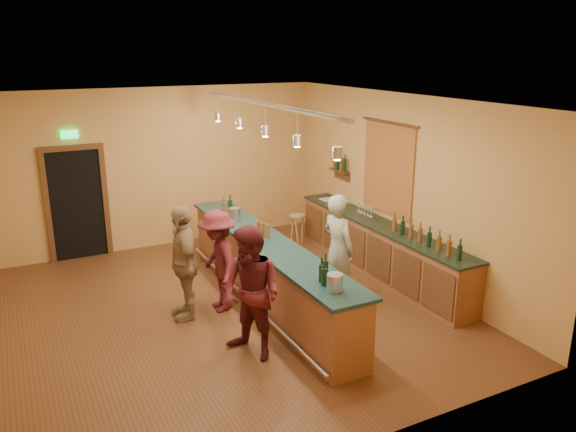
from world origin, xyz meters
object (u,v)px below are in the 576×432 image
customer_a (252,294)px  customer_b (184,262)px  bar_stool (297,222)px  tasting_bar (267,267)px  bartender (338,250)px  back_counter (380,248)px  customer_c (218,261)px

customer_a → customer_b: 1.57m
bar_stool → customer_b: bearing=-145.2°
tasting_bar → bar_stool: 2.79m
bartender → customer_a: bearing=105.4°
bar_stool → tasting_bar: bearing=-127.8°
bartender → back_counter: bearing=-72.3°
customer_b → bar_stool: 3.68m
customer_a → customer_b: bearing=172.0°
back_counter → customer_b: (-3.61, -0.06, 0.39)m
tasting_bar → bartender: bearing=-27.0°
customer_b → bar_stool: (3.01, 2.09, -0.37)m
tasting_bar → bartender: size_ratio=2.85×
tasting_bar → customer_a: bearing=-121.7°
back_counter → bartender: 1.54m
bartender → customer_c: bartender is taller
customer_b → customer_c: bearing=95.7°
customer_c → bar_stool: customer_c is taller
bartender → customer_c: (-1.76, 0.63, -0.10)m
tasting_bar → bar_stool: tasting_bar is taller
tasting_bar → customer_b: bearing=174.9°
tasting_bar → customer_c: size_ratio=3.19×
back_counter → customer_b: 3.63m
bartender → customer_a: 2.05m
customer_a → customer_c: bearing=151.9°
back_counter → tasting_bar: bearing=-175.5°
bar_stool → back_counter: bearing=-73.3°
back_counter → customer_a: customer_a is taller
tasting_bar → customer_b: (-1.30, 0.12, 0.27)m
customer_b → bartender: bearing=80.3°
bartender → customer_b: (-2.30, 0.62, -0.02)m
customer_a → customer_b: size_ratio=1.02×
tasting_bar → customer_b: size_ratio=2.92×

